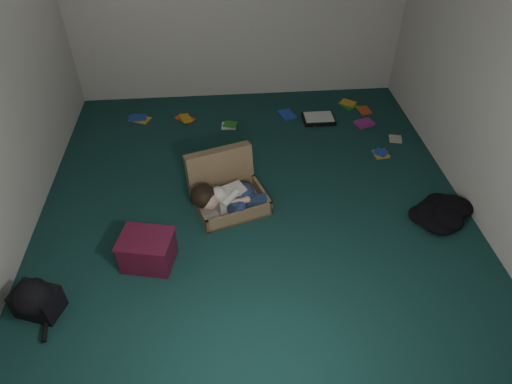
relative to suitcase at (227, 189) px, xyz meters
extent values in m
plane|color=#143B37|center=(0.25, -0.16, -0.14)|extent=(4.50, 4.50, 0.00)
plane|color=silver|center=(0.25, -2.41, 1.16)|extent=(4.50, 0.00, 4.50)
plane|color=silver|center=(2.25, -0.16, 1.16)|extent=(0.00, 4.50, 4.50)
cube|color=olive|center=(0.04, -0.12, -0.07)|extent=(0.75, 0.63, 0.15)
cube|color=beige|center=(0.04, -0.12, -0.10)|extent=(0.68, 0.56, 0.02)
cube|color=olive|center=(-0.05, 0.16, 0.09)|extent=(0.67, 0.38, 0.47)
cube|color=silver|center=(0.03, -0.15, 0.02)|extent=(0.32, 0.26, 0.20)
sphere|color=tan|center=(-0.16, -0.24, 0.07)|extent=(0.17, 0.17, 0.17)
ellipsoid|color=black|center=(-0.21, -0.20, 0.10)|extent=(0.23, 0.24, 0.20)
ellipsoid|color=navy|center=(0.16, -0.10, 0.02)|extent=(0.21, 0.24, 0.20)
cube|color=navy|center=(0.12, -0.21, 0.01)|extent=(0.26, 0.24, 0.13)
cube|color=navy|center=(0.25, -0.18, -0.02)|extent=(0.22, 0.11, 0.10)
sphere|color=white|center=(0.33, -0.13, -0.03)|extent=(0.10, 0.10, 0.10)
sphere|color=white|center=(0.35, -0.19, -0.04)|extent=(0.09, 0.09, 0.09)
cylinder|color=tan|center=(0.11, -0.25, 0.06)|extent=(0.18, 0.10, 0.06)
cube|color=#571128|center=(-0.67, -0.72, -0.01)|extent=(0.46, 0.39, 0.27)
cube|color=#571128|center=(-0.67, -0.72, 0.14)|extent=(0.48, 0.42, 0.02)
cube|color=black|center=(1.16, 1.36, -0.12)|extent=(0.38, 0.28, 0.05)
cube|color=white|center=(1.16, 1.36, -0.09)|extent=(0.34, 0.25, 0.01)
cube|color=gold|center=(-0.99, 1.56, -0.13)|extent=(0.18, 0.14, 0.02)
cube|color=#CB4D1B|center=(-0.45, 1.52, -0.13)|extent=(0.23, 0.22, 0.02)
cube|color=white|center=(0.07, 1.32, -0.13)|extent=(0.18, 0.21, 0.02)
cube|color=#1F43A7|center=(0.80, 1.50, -0.13)|extent=(0.19, 0.22, 0.02)
cube|color=gold|center=(1.14, 1.33, -0.13)|extent=(0.23, 0.21, 0.02)
cube|color=#298624|center=(1.60, 1.67, -0.13)|extent=(0.19, 0.15, 0.02)
cube|color=#9F2783|center=(1.68, 1.22, -0.13)|extent=(0.23, 0.22, 0.02)
cube|color=beige|center=(1.95, 0.87, -0.13)|extent=(0.17, 0.21, 0.02)
cube|color=gold|center=(1.70, 0.60, -0.13)|extent=(0.20, 0.23, 0.02)
cube|color=#CB4D1B|center=(1.77, 1.53, -0.13)|extent=(0.23, 0.21, 0.02)
camera|label=1|loc=(-0.01, -3.30, 2.79)|focal=32.00mm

